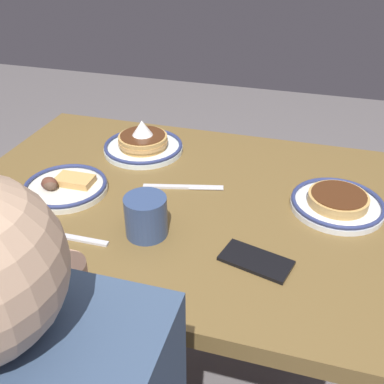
{
  "coord_description": "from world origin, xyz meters",
  "views": [
    {
      "loc": [
        -0.29,
        0.9,
        1.37
      ],
      "look_at": [
        -0.04,
        0.02,
        0.79
      ],
      "focal_mm": 41.86,
      "sensor_mm": 36.0,
      "label": 1
    }
  ],
  "objects_px": {
    "plate_center_pancakes": "(337,203)",
    "plate_far_companion": "(65,186)",
    "coffee_mug": "(146,215)",
    "cell_phone": "(256,261)",
    "plate_near_main": "(143,144)",
    "butter_knife": "(183,187)",
    "fork_near": "(67,237)"
  },
  "relations": [
    {
      "from": "plate_center_pancakes",
      "to": "plate_far_companion",
      "type": "xyz_separation_m",
      "value": [
        0.67,
        0.11,
        -0.0
      ]
    },
    {
      "from": "plate_far_companion",
      "to": "coffee_mug",
      "type": "bearing_deg",
      "value": 158.34
    },
    {
      "from": "plate_center_pancakes",
      "to": "cell_phone",
      "type": "bearing_deg",
      "value": 57.91
    },
    {
      "from": "cell_phone",
      "to": "plate_far_companion",
      "type": "bearing_deg",
      "value": 0.04
    },
    {
      "from": "plate_far_companion",
      "to": "cell_phone",
      "type": "bearing_deg",
      "value": 165.33
    },
    {
      "from": "plate_far_companion",
      "to": "coffee_mug",
      "type": "relative_size",
      "value": 1.9
    },
    {
      "from": "plate_near_main",
      "to": "butter_knife",
      "type": "xyz_separation_m",
      "value": [
        -0.17,
        0.17,
        -0.02
      ]
    },
    {
      "from": "plate_center_pancakes",
      "to": "coffee_mug",
      "type": "bearing_deg",
      "value": 28.18
    },
    {
      "from": "coffee_mug",
      "to": "plate_far_companion",
      "type": "bearing_deg",
      "value": -21.66
    },
    {
      "from": "plate_center_pancakes",
      "to": "plate_near_main",
      "type": "bearing_deg",
      "value": -15.3
    },
    {
      "from": "plate_center_pancakes",
      "to": "cell_phone",
      "type": "height_order",
      "value": "plate_center_pancakes"
    },
    {
      "from": "coffee_mug",
      "to": "butter_knife",
      "type": "xyz_separation_m",
      "value": [
        -0.02,
        -0.2,
        -0.04
      ]
    },
    {
      "from": "cell_phone",
      "to": "fork_near",
      "type": "height_order",
      "value": "cell_phone"
    },
    {
      "from": "plate_near_main",
      "to": "plate_center_pancakes",
      "type": "distance_m",
      "value": 0.58
    },
    {
      "from": "plate_near_main",
      "to": "coffee_mug",
      "type": "relative_size",
      "value": 2.1
    },
    {
      "from": "plate_center_pancakes",
      "to": "plate_far_companion",
      "type": "distance_m",
      "value": 0.68
    },
    {
      "from": "plate_near_main",
      "to": "cell_phone",
      "type": "xyz_separation_m",
      "value": [
        -0.4,
        0.4,
        -0.02
      ]
    },
    {
      "from": "coffee_mug",
      "to": "cell_phone",
      "type": "height_order",
      "value": "coffee_mug"
    },
    {
      "from": "cell_phone",
      "to": "plate_center_pancakes",
      "type": "bearing_deg",
      "value": -107.37
    },
    {
      "from": "plate_far_companion",
      "to": "fork_near",
      "type": "bearing_deg",
      "value": 120.4
    },
    {
      "from": "coffee_mug",
      "to": "butter_knife",
      "type": "height_order",
      "value": "coffee_mug"
    },
    {
      "from": "plate_center_pancakes",
      "to": "fork_near",
      "type": "height_order",
      "value": "plate_center_pancakes"
    },
    {
      "from": "coffee_mug",
      "to": "fork_near",
      "type": "bearing_deg",
      "value": 22.29
    },
    {
      "from": "plate_near_main",
      "to": "plate_far_companion",
      "type": "relative_size",
      "value": 1.11
    },
    {
      "from": "coffee_mug",
      "to": "fork_near",
      "type": "distance_m",
      "value": 0.18
    },
    {
      "from": "plate_near_main",
      "to": "plate_far_companion",
      "type": "bearing_deg",
      "value": 67.6
    },
    {
      "from": "coffee_mug",
      "to": "butter_knife",
      "type": "distance_m",
      "value": 0.21
    },
    {
      "from": "plate_center_pancakes",
      "to": "butter_knife",
      "type": "height_order",
      "value": "plate_center_pancakes"
    },
    {
      "from": "butter_knife",
      "to": "plate_far_companion",
      "type": "bearing_deg",
      "value": 19.23
    },
    {
      "from": "plate_center_pancakes",
      "to": "cell_phone",
      "type": "distance_m",
      "value": 0.29
    },
    {
      "from": "plate_near_main",
      "to": "plate_far_companion",
      "type": "height_order",
      "value": "plate_near_main"
    },
    {
      "from": "butter_knife",
      "to": "fork_near",
      "type": "bearing_deg",
      "value": 55.67
    }
  ]
}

